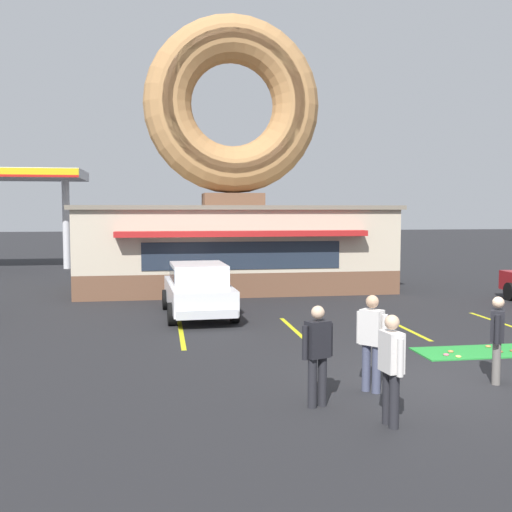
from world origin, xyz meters
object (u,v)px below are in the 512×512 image
Objects in this scene: pedestrian_blue_sweater_man at (372,338)px; pedestrian_leather_jacket_man at (391,365)px; pedestrian_beanie_man at (497,336)px; golf_ball at (500,351)px; trash_bin at (86,286)px; pedestrian_hooded_kid at (318,351)px; car_white at (198,287)px.

pedestrian_leather_jacket_man is (-0.29, -1.64, -0.03)m from pedestrian_blue_sweater_man.
golf_ball is at bearing 57.32° from pedestrian_beanie_man.
pedestrian_blue_sweater_man is 1.03× the size of pedestrian_leather_jacket_man.
pedestrian_blue_sweater_man reaches higher than trash_bin.
pedestrian_hooded_kid is at bearing -150.15° from golf_ball.
car_white is at bearing -45.14° from trash_bin.
car_white is at bearing 103.08° from pedestrian_leather_jacket_man.
pedestrian_beanie_man is (2.47, 0.15, -0.07)m from pedestrian_blue_sweater_man.
pedestrian_beanie_man is 1.66× the size of trash_bin.
pedestrian_leather_jacket_man is (-4.09, -3.86, 0.87)m from golf_ball.
pedestrian_blue_sweater_man is (-3.80, -2.22, 0.91)m from golf_ball.
pedestrian_leather_jacket_man is at bearing -65.98° from trash_bin.
car_white is at bearing 107.55° from pedestrian_blue_sweater_man.
pedestrian_blue_sweater_man reaches higher than pedestrian_hooded_kid.
pedestrian_beanie_man is (3.61, 0.76, -0.03)m from pedestrian_hooded_kid.
golf_ball is at bearing 30.29° from pedestrian_blue_sweater_man.
pedestrian_blue_sweater_man is 1.66m from pedestrian_leather_jacket_man.
car_white is 9.33m from pedestrian_beanie_man.
trash_bin is at bearing 118.04° from pedestrian_blue_sweater_man.
pedestrian_blue_sweater_man is at bearing 79.84° from pedestrian_leather_jacket_man.
pedestrian_hooded_kid reaches higher than trash_bin.
pedestrian_hooded_kid is (-4.94, -2.84, 0.87)m from golf_ball.
pedestrian_beanie_man is (5.01, -7.87, 0.02)m from car_white.
pedestrian_leather_jacket_man is 14.69m from trash_bin.
car_white reaches higher than trash_bin.
pedestrian_leather_jacket_man reaches higher than golf_ball.
pedestrian_hooded_kid reaches higher than golf_ball.
pedestrian_leather_jacket_man is at bearing -147.17° from pedestrian_beanie_man.
pedestrian_beanie_man is at bearing -122.68° from golf_ball.
pedestrian_beanie_man is at bearing 32.83° from pedestrian_leather_jacket_man.
golf_ball is 2.60m from pedestrian_beanie_man.
golf_ball is 4.49m from pedestrian_blue_sweater_man.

